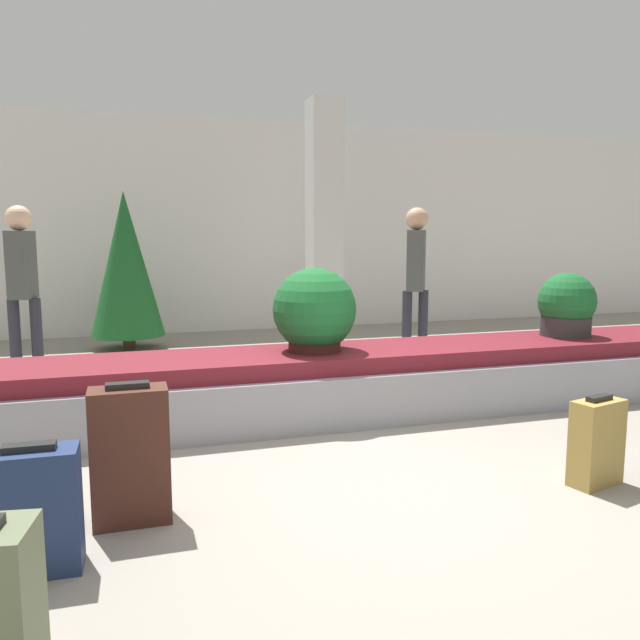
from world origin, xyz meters
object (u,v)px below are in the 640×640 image
object	(u,v)px
suitcase_5	(597,442)
traveler_0	(22,277)
potted_plant_1	(567,306)
potted_plant_0	(314,312)
traveler_1	(416,271)
pillar	(324,225)
decorated_tree	(126,264)
suitcase_2	(130,455)
suitcase_3	(33,511)

from	to	relation	value
suitcase_5	traveler_0	size ratio (longest dim) A/B	0.31
suitcase_5	potted_plant_1	distance (m)	2.36
potted_plant_0	traveler_1	size ratio (longest dim) A/B	0.38
pillar	decorated_tree	size ratio (longest dim) A/B	1.58
traveler_1	suitcase_5	bearing A→B (deg)	-156.69
suitcase_2	traveler_0	world-z (taller)	traveler_0
potted_plant_1	traveler_1	size ratio (longest dim) A/B	0.33
pillar	potted_plant_0	world-z (taller)	pillar
pillar	suitcase_5	bearing A→B (deg)	-88.97
suitcase_5	potted_plant_1	xyz separation A→B (m)	(1.27, 1.90, 0.56)
suitcase_3	suitcase_5	distance (m)	3.02
suitcase_3	suitcase_5	bearing A→B (deg)	2.78
suitcase_5	potted_plant_1	world-z (taller)	potted_plant_1
suitcase_2	pillar	bearing A→B (deg)	61.69
suitcase_3	traveler_0	size ratio (longest dim) A/B	0.33
potted_plant_0	traveler_1	world-z (taller)	traveler_1
suitcase_2	potted_plant_0	bearing A→B (deg)	47.14
suitcase_5	traveler_0	bearing A→B (deg)	118.59
pillar	traveler_0	xyz separation A→B (m)	(-3.50, -1.15, -0.54)
suitcase_5	decorated_tree	size ratio (longest dim) A/B	0.27
pillar	traveler_1	bearing A→B (deg)	-69.54
traveler_0	traveler_1	distance (m)	4.10
suitcase_2	decorated_tree	xyz separation A→B (m)	(0.01, 5.16, 0.75)
suitcase_3	potted_plant_0	size ratio (longest dim) A/B	0.86
traveler_1	decorated_tree	bearing A→B (deg)	88.39
pillar	suitcase_5	distance (m)	5.18
suitcase_2	potted_plant_1	distance (m)	4.23
suitcase_3	traveler_0	bearing A→B (deg)	99.51
pillar	potted_plant_1	distance (m)	3.48
potted_plant_1	suitcase_5	bearing A→B (deg)	-123.84
suitcase_5	suitcase_3	bearing A→B (deg)	167.11
traveler_1	decorated_tree	distance (m)	3.69
potted_plant_1	decorated_tree	size ratio (longest dim) A/B	0.29
potted_plant_0	decorated_tree	world-z (taller)	decorated_tree
decorated_tree	potted_plant_0	bearing A→B (deg)	-68.26
potted_plant_1	traveler_0	xyz separation A→B (m)	(-4.86, 1.96, 0.24)
potted_plant_1	traveler_0	world-z (taller)	traveler_0
pillar	potted_plant_0	xyz separation A→B (m)	(-1.08, -3.14, -0.75)
potted_plant_0	suitcase_5	bearing A→B (deg)	-57.87
suitcase_5	potted_plant_1	size ratio (longest dim) A/B	0.92
suitcase_5	decorated_tree	distance (m)	6.11
suitcase_2	traveler_1	distance (m)	4.48
suitcase_3	traveler_0	world-z (taller)	traveler_0
suitcase_3	potted_plant_1	size ratio (longest dim) A/B	0.99
potted_plant_0	potted_plant_1	world-z (taller)	potted_plant_0
suitcase_3	traveler_1	size ratio (longest dim) A/B	0.33
potted_plant_1	decorated_tree	bearing A→B (deg)	137.45
traveler_1	potted_plant_1	bearing A→B (deg)	-121.78
suitcase_5	potted_plant_0	distance (m)	2.28
traveler_0	potted_plant_1	bearing A→B (deg)	-96.77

